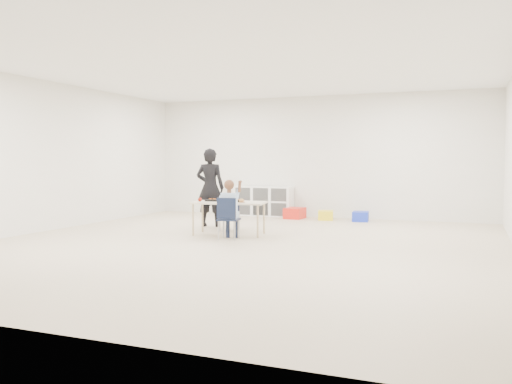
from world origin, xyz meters
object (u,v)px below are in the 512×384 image
at_px(child, 229,206).
at_px(adult, 210,188).
at_px(chair_near, 229,218).
at_px(cubby_shelf, 263,201).
at_px(table, 229,218).

height_order(child, adult, adult).
distance_m(chair_near, adult, 1.88).
bearing_deg(cubby_shelf, table, -79.77).
xyz_separation_m(child, cubby_shelf, (-0.82, 3.79, -0.21)).
distance_m(cubby_shelf, adult, 2.37).
bearing_deg(chair_near, child, 0.00).
relative_size(chair_near, cubby_shelf, 0.50).
bearing_deg(chair_near, adult, 117.44).
relative_size(chair_near, child, 0.63).
xyz_separation_m(table, cubby_shelf, (-0.59, 3.28, 0.05)).
bearing_deg(table, adult, 122.63).
bearing_deg(adult, chair_near, 117.79).
bearing_deg(table, cubby_shelf, 91.45).
relative_size(table, adult, 0.88).
relative_size(child, adult, 0.71).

